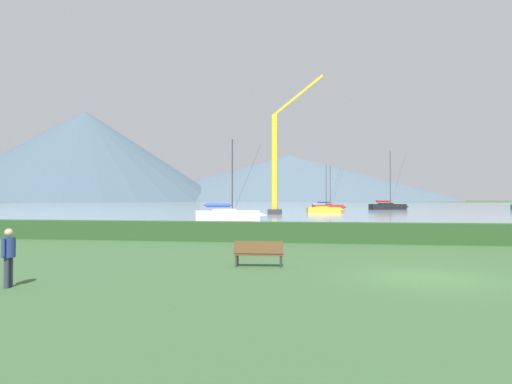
# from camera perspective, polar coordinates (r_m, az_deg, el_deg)

# --- Properties ---
(ground_plane) EXTENTS (1000.00, 1000.00, 0.00)m
(ground_plane) POSITION_cam_1_polar(r_m,az_deg,el_deg) (15.68, 20.56, -9.90)
(ground_plane) COLOR #385B33
(harbor_water) EXTENTS (320.00, 246.00, 0.00)m
(harbor_water) POSITION_cam_1_polar(r_m,az_deg,el_deg) (152.20, 9.80, -1.70)
(harbor_water) COLOR #8499A8
(harbor_water) RESTS_ON ground_plane
(hedge_line) EXTENTS (80.00, 1.20, 1.13)m
(hedge_line) POSITION_cam_1_polar(r_m,az_deg,el_deg) (26.41, 15.58, -4.94)
(hedge_line) COLOR #284C23
(hedge_line) RESTS_ON ground_plane
(sailboat_slip_0) EXTENTS (8.20, 4.65, 9.09)m
(sailboat_slip_0) POSITION_cam_1_polar(r_m,az_deg,el_deg) (51.30, -3.51, -2.81)
(sailboat_slip_0) COLOR white
(sailboat_slip_0) RESTS_ON harbor_water
(sailboat_slip_3) EXTENTS (6.77, 3.10, 8.34)m
(sailboat_slip_3) POSITION_cam_1_polar(r_m,az_deg,el_deg) (81.55, 8.43, -2.13)
(sailboat_slip_3) COLOR gold
(sailboat_slip_3) RESTS_ON harbor_water
(sailboat_slip_5) EXTENTS (9.04, 4.89, 12.87)m
(sailboat_slip_5) POSITION_cam_1_polar(r_m,az_deg,el_deg) (104.49, 16.07, -1.69)
(sailboat_slip_5) COLOR black
(sailboat_slip_5) RESTS_ON harbor_water
(sailboat_slip_6) EXTENTS (7.74, 3.66, 9.66)m
(sailboat_slip_6) POSITION_cam_1_polar(r_m,az_deg,el_deg) (101.99, 8.94, -1.81)
(sailboat_slip_6) COLOR red
(sailboat_slip_6) RESTS_ON harbor_water
(park_bench_under_tree) EXTENTS (1.80, 0.58, 0.95)m
(park_bench_under_tree) POSITION_cam_1_polar(r_m,az_deg,el_deg) (16.80, 0.34, -7.49)
(park_bench_under_tree) COLOR brown
(park_bench_under_tree) RESTS_ON ground_plane
(person_standing_walker) EXTENTS (0.36, 0.57, 1.65)m
(person_standing_walker) POSITION_cam_1_polar(r_m,az_deg,el_deg) (14.66, -28.36, -6.66)
(person_standing_walker) COLOR #2D3347
(person_standing_walker) RESTS_ON ground_plane
(dock_crane) EXTENTS (8.45, 2.00, 21.23)m
(dock_crane) POSITION_cam_1_polar(r_m,az_deg,el_deg) (70.49, 2.60, 3.04)
(dock_crane) COLOR #333338
(dock_crane) RESTS_ON ground_plane
(distant_hill_west_ridge) EXTENTS (301.93, 301.93, 42.72)m
(distant_hill_west_ridge) POSITION_cam_1_polar(r_m,az_deg,el_deg) (428.54, 4.13, 1.76)
(distant_hill_west_ridge) COLOR #4C6070
(distant_hill_west_ridge) RESTS_ON ground_plane
(distant_hill_central_peak) EXTENTS (214.10, 214.10, 69.17)m
(distant_hill_central_peak) POSITION_cam_1_polar(r_m,az_deg,el_deg) (374.12, -20.48, 4.20)
(distant_hill_central_peak) COLOR #425666
(distant_hill_central_peak) RESTS_ON ground_plane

